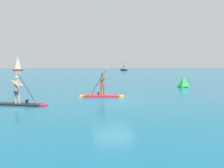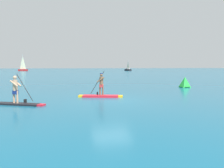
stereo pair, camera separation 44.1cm
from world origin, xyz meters
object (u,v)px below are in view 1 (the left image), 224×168
object	(u,v)px
paddleboarder_mid_center	(102,93)
race_marker_buoy	(183,83)
paddleboarder_near_left	(19,99)
sailboat_right_horizon	(124,69)
sailboat_left_horizon	(18,68)

from	to	relation	value
paddleboarder_mid_center	race_marker_buoy	xyz separation A→B (m)	(9.91, 5.26, 0.17)
paddleboarder_near_left	sailboat_right_horizon	distance (m)	94.02
paddleboarder_near_left	sailboat_left_horizon	size ratio (longest dim) A/B	0.42
sailboat_right_horizon	sailboat_left_horizon	bearing A→B (deg)	-105.59
paddleboarder_near_left	sailboat_left_horizon	bearing A→B (deg)	124.49
paddleboarder_near_left	sailboat_left_horizon	world-z (taller)	sailboat_left_horizon
paddleboarder_mid_center	sailboat_left_horizon	size ratio (longest dim) A/B	0.41
paddleboarder_near_left	paddleboarder_mid_center	size ratio (longest dim) A/B	1.02
paddleboarder_near_left	paddleboarder_mid_center	bearing A→B (deg)	46.48
race_marker_buoy	sailboat_right_horizon	bearing A→B (deg)	77.34
paddleboarder_mid_center	paddleboarder_near_left	bearing A→B (deg)	37.38
paddleboarder_near_left	race_marker_buoy	xyz separation A→B (m)	(15.13, 7.31, 0.11)
paddleboarder_near_left	paddleboarder_mid_center	xyz separation A→B (m)	(5.23, 2.05, -0.06)
paddleboarder_mid_center	sailboat_left_horizon	xyz separation A→B (m)	(-21.12, 93.39, 0.86)
race_marker_buoy	sailboat_right_horizon	world-z (taller)	sailboat_right_horizon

